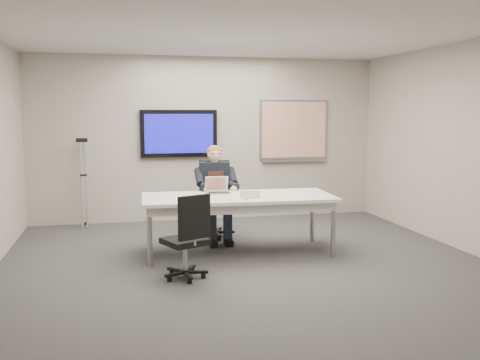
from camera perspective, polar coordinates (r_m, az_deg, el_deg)
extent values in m
cube|color=#3C3C3F|center=(6.59, 0.93, -9.17)|extent=(6.00, 6.00, 0.02)
cube|color=silver|center=(6.39, 0.98, 15.69)|extent=(6.00, 6.00, 0.02)
cube|color=#A9A499|center=(9.27, -3.48, 4.39)|extent=(6.00, 0.02, 2.80)
cube|color=#A9A499|center=(3.51, 12.71, -0.53)|extent=(6.00, 0.02, 2.80)
cube|color=#A9A499|center=(7.63, 23.45, 3.18)|extent=(0.02, 6.00, 2.80)
cube|color=white|center=(7.04, -0.20, -1.85)|extent=(2.54, 1.15, 0.04)
cube|color=silver|center=(7.05, -0.20, -2.52)|extent=(2.43, 1.04, 0.10)
cylinder|color=#93959B|center=(6.58, -9.62, -6.02)|extent=(0.06, 0.06, 0.73)
cylinder|color=#93959B|center=(6.99, 9.92, -5.23)|extent=(0.06, 0.06, 0.73)
cylinder|color=#93959B|center=(7.43, -9.70, -4.48)|extent=(0.06, 0.06, 0.73)
cylinder|color=#93959B|center=(7.80, 7.71, -3.88)|extent=(0.06, 0.06, 0.73)
cube|color=black|center=(9.15, -6.53, 4.95)|extent=(1.30, 0.08, 0.80)
cube|color=#0F0C8B|center=(9.10, -6.50, 4.94)|extent=(1.16, 0.01, 0.66)
cube|color=#93959B|center=(9.61, 5.73, 5.37)|extent=(1.25, 0.04, 1.05)
cube|color=white|center=(9.59, 5.78, 5.36)|extent=(1.18, 0.01, 0.98)
cube|color=#93959B|center=(9.62, 5.76, 2.08)|extent=(1.18, 0.05, 0.04)
cylinder|color=#93959B|center=(7.99, -2.77, -4.00)|extent=(0.07, 0.07, 0.39)
cube|color=black|center=(7.95, -2.78, -2.62)|extent=(0.59, 0.59, 0.08)
cube|color=black|center=(8.14, -2.76, 0.15)|extent=(0.46, 0.14, 0.56)
cylinder|color=#93959B|center=(6.09, -5.88, -8.04)|extent=(0.06, 0.06, 0.33)
cube|color=black|center=(6.05, -5.90, -6.51)|extent=(0.56, 0.56, 0.06)
cube|color=black|center=(5.82, -4.90, -3.98)|extent=(0.37, 0.20, 0.48)
cube|color=black|center=(7.87, -2.75, -0.19)|extent=(0.44, 0.27, 0.59)
cube|color=#3B1F18|center=(7.74, -2.59, -0.09)|extent=(0.22, 0.03, 0.28)
sphere|color=#E2B18A|center=(7.80, -2.73, 2.81)|extent=(0.21, 0.21, 0.21)
ellipsoid|color=brown|center=(7.81, -2.75, 3.05)|extent=(0.22, 0.22, 0.19)
cube|color=#B6B6B8|center=(7.20, -2.32, -1.40)|extent=(0.32, 0.23, 0.02)
cube|color=black|center=(7.19, -2.30, -1.34)|extent=(0.27, 0.16, 0.00)
cube|color=#B6B6B8|center=(7.33, -2.53, -0.39)|extent=(0.32, 0.09, 0.21)
cube|color=red|center=(7.32, -2.51, -0.37)|extent=(0.28, 0.07, 0.17)
cylinder|color=black|center=(6.71, 0.72, -2.06)|extent=(0.01, 0.13, 0.01)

